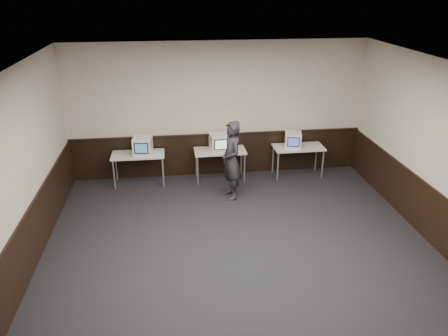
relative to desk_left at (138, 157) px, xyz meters
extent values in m
plane|color=black|center=(1.90, -3.60, -0.68)|extent=(8.00, 8.00, 0.00)
plane|color=white|center=(1.90, -3.60, 2.52)|extent=(8.00, 8.00, 0.00)
plane|color=beige|center=(1.90, 0.40, 0.92)|extent=(7.00, 0.00, 7.00)
plane|color=beige|center=(-1.60, -3.60, 0.92)|extent=(0.00, 8.00, 8.00)
cube|color=black|center=(1.90, 0.38, -0.18)|extent=(6.98, 0.04, 1.00)
cube|color=black|center=(-1.58, -3.60, -0.18)|extent=(0.04, 7.98, 1.00)
cube|color=black|center=(5.38, -3.60, -0.18)|extent=(0.04, 7.98, 1.00)
cube|color=black|center=(1.90, 0.36, 0.34)|extent=(6.98, 0.06, 0.04)
cube|color=silver|center=(0.00, 0.00, 0.05)|extent=(1.20, 0.60, 0.04)
cylinder|color=#999999|center=(-0.55, -0.25, -0.32)|extent=(0.04, 0.04, 0.71)
cylinder|color=#999999|center=(0.55, -0.25, -0.32)|extent=(0.04, 0.04, 0.71)
cylinder|color=#999999|center=(-0.55, 0.25, -0.32)|extent=(0.04, 0.04, 0.71)
cylinder|color=#999999|center=(0.55, 0.25, -0.32)|extent=(0.04, 0.04, 0.71)
cube|color=silver|center=(1.90, 0.00, 0.05)|extent=(1.20, 0.60, 0.04)
cylinder|color=#999999|center=(1.35, -0.25, -0.32)|extent=(0.04, 0.04, 0.71)
cylinder|color=#999999|center=(2.45, -0.25, -0.32)|extent=(0.04, 0.04, 0.71)
cylinder|color=#999999|center=(1.35, 0.25, -0.32)|extent=(0.04, 0.04, 0.71)
cylinder|color=#999999|center=(2.45, 0.25, -0.32)|extent=(0.04, 0.04, 0.71)
cube|color=silver|center=(3.80, 0.00, 0.05)|extent=(1.20, 0.60, 0.04)
cylinder|color=#999999|center=(3.25, -0.25, -0.32)|extent=(0.04, 0.04, 0.71)
cylinder|color=#999999|center=(4.35, -0.25, -0.32)|extent=(0.04, 0.04, 0.71)
cylinder|color=#999999|center=(3.25, 0.25, -0.32)|extent=(0.04, 0.04, 0.71)
cylinder|color=#999999|center=(4.35, 0.25, -0.32)|extent=(0.04, 0.04, 0.71)
cube|color=white|center=(0.13, -0.05, 0.28)|extent=(0.46, 0.48, 0.42)
cube|color=black|center=(0.10, -0.27, 0.30)|extent=(0.31, 0.05, 0.25)
cube|color=teal|center=(0.10, -0.28, 0.30)|extent=(0.27, 0.03, 0.21)
cube|color=white|center=(1.87, -0.02, 0.27)|extent=(0.44, 0.46, 0.40)
cube|color=black|center=(1.89, -0.23, 0.29)|extent=(0.30, 0.05, 0.24)
cube|color=silver|center=(1.89, -0.24, 0.29)|extent=(0.26, 0.03, 0.20)
cube|color=white|center=(3.64, -0.04, 0.26)|extent=(0.46, 0.47, 0.38)
cube|color=black|center=(3.60, -0.23, 0.28)|extent=(0.28, 0.08, 0.23)
cube|color=#3843A8|center=(3.59, -0.24, 0.28)|extent=(0.24, 0.06, 0.19)
imported|color=#28272C|center=(2.03, -0.97, 0.19)|extent=(0.53, 0.70, 1.74)
camera|label=1|loc=(0.78, -9.51, 3.71)|focal=35.00mm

